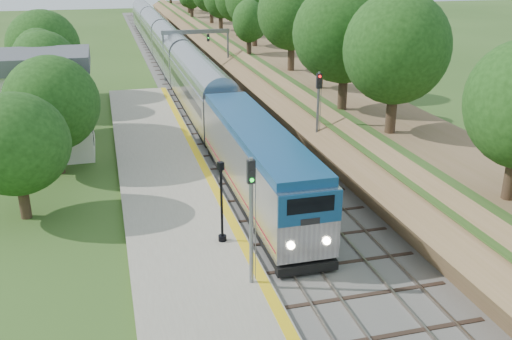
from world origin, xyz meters
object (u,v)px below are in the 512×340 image
object	(u,v)px
signal_platform	(251,208)
lamppost_far	(222,207)
train	(172,56)
signal_farside	(318,108)
station_building	(36,104)
signal_gantry	(196,41)

from	to	relation	value
signal_platform	lamppost_far	bearing A→B (deg)	96.11
train	lamppost_far	bearing A→B (deg)	-94.01
lamppost_far	signal_farside	world-z (taller)	signal_farside
lamppost_far	signal_farside	distance (m)	14.85
train	signal_farside	bearing A→B (deg)	-80.46
station_building	lamppost_far	xyz separation A→B (m)	(10.62, -18.52, -1.70)
signal_platform	signal_farside	size ratio (longest dim) A/B	0.91
signal_gantry	train	distance (m)	5.74
signal_gantry	signal_platform	xyz separation A→B (m)	(-5.37, -47.93, -0.62)
signal_platform	signal_farside	distance (m)	18.07
station_building	signal_farside	bearing A→B (deg)	-19.94
train	signal_farside	xyz separation A→B (m)	(6.20, -36.91, 1.87)
station_building	lamppost_far	bearing A→B (deg)	-60.16
signal_gantry	signal_platform	distance (m)	48.23
train	signal_platform	xyz separation A→B (m)	(-2.90, -52.52, 1.79)
train	signal_platform	bearing A→B (deg)	-93.16
lamppost_far	signal_gantry	bearing A→B (deg)	82.35
station_building	lamppost_far	distance (m)	21.42
train	station_building	bearing A→B (deg)	-115.32
station_building	signal_gantry	xyz separation A→B (m)	(16.47, 24.99, 0.73)
lamppost_far	signal_farside	xyz separation A→B (m)	(9.57, 11.19, 1.89)
signal_platform	signal_farside	bearing A→B (deg)	59.76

